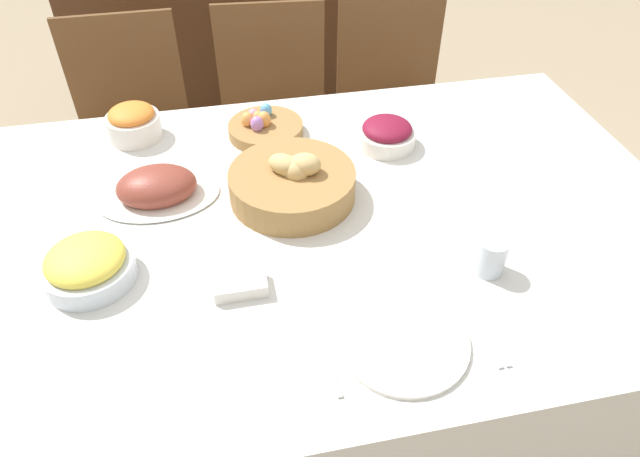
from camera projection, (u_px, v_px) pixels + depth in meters
ground_plane at (321, 389)px, 1.89m from camera, size 12.00×12.00×0.00m
dining_table at (322, 316)px, 1.64m from camera, size 1.81×1.19×0.76m
chair_far_right at (392, 106)px, 2.33m from camera, size 0.45×0.45×0.90m
chair_far_center at (275, 118)px, 2.25m from camera, size 0.45×0.45×0.90m
chair_far_left at (134, 132)px, 2.17m from camera, size 0.42×0.42×0.90m
sideboard at (232, 49)px, 2.86m from camera, size 1.46×0.44×0.87m
bread_basket at (293, 183)px, 1.42m from camera, size 0.32×0.32×0.13m
egg_basket at (264, 127)px, 1.65m from camera, size 0.22×0.22×0.08m
ham_platter at (157, 188)px, 1.43m from camera, size 0.31×0.21×0.09m
pineapple_bowl at (87, 265)px, 1.21m from camera, size 0.20×0.20×0.09m
carrot_bowl at (133, 123)px, 1.63m from camera, size 0.15×0.15×0.10m
beet_salad_bowl at (387, 134)px, 1.60m from camera, size 0.16×0.16×0.08m
dinner_plate at (403, 341)px, 1.10m from camera, size 0.26×0.26×0.01m
fork at (326, 355)px, 1.08m from camera, size 0.02×0.19×0.00m
knife at (477, 329)px, 1.13m from camera, size 0.02×0.19×0.00m
spoon at (491, 326)px, 1.13m from camera, size 0.02×0.19×0.00m
drinking_cup at (491, 256)px, 1.23m from camera, size 0.07×0.07×0.09m
butter_dish at (240, 285)px, 1.20m from camera, size 0.11×0.07×0.03m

